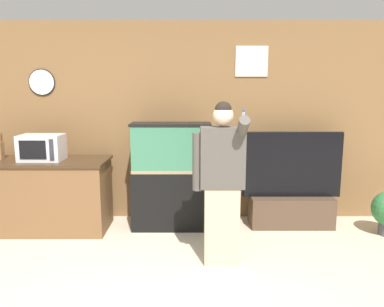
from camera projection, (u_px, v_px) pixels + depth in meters
wall_back_paneled at (173, 122)px, 4.98m from camera, size 10.00×0.08×2.60m
counter_island at (41, 195)px, 4.64m from camera, size 1.68×0.69×0.89m
microwave at (42, 148)px, 4.50m from camera, size 0.50×0.34×0.31m
aquarium_on_stand at (172, 176)px, 4.67m from camera, size 0.98×0.38×1.33m
tv_on_stand at (291, 199)px, 4.79m from camera, size 1.26×0.40×1.22m
person_standing at (222, 182)px, 3.66m from camera, size 0.51×0.39×1.63m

